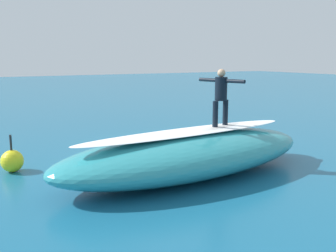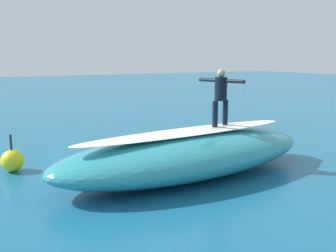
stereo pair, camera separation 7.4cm
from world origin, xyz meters
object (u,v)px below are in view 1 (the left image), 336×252
object	(u,v)px
surfboard_riding	(220,127)
buoy_marker	(12,161)
surfer_paddling	(128,145)
surfboard_paddling	(125,149)
surfer_riding	(221,93)

from	to	relation	value
surfboard_riding	buoy_marker	xyz separation A→B (m)	(5.65, -2.82, -0.97)
surfer_paddling	buoy_marker	size ratio (longest dim) A/B	1.07
surfboard_paddling	buoy_marker	xyz separation A→B (m)	(4.03, 0.80, 0.30)
surfer_paddling	surfboard_riding	bearing A→B (deg)	158.72
surfboard_paddling	buoy_marker	bearing A→B (deg)	56.39
surfboard_riding	surfer_paddling	xyz separation A→B (m)	(1.54, -3.53, -1.10)
surfboard_riding	surfer_paddling	world-z (taller)	surfboard_riding
surfboard_riding	surfer_riding	distance (m)	1.05
surfer_paddling	surfboard_paddling	bearing A→B (deg)	0.00
surfer_riding	surfboard_paddling	distance (m)	4.59
surfboard_riding	surfer_paddling	distance (m)	4.01
surfboard_paddling	surfer_paddling	bearing A→B (deg)	-180.00
surfer_riding	surfboard_paddling	size ratio (longest dim) A/B	0.80
surfboard_paddling	surfer_paddling	size ratio (longest dim) A/B	1.76
surfer_paddling	buoy_marker	distance (m)	4.17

